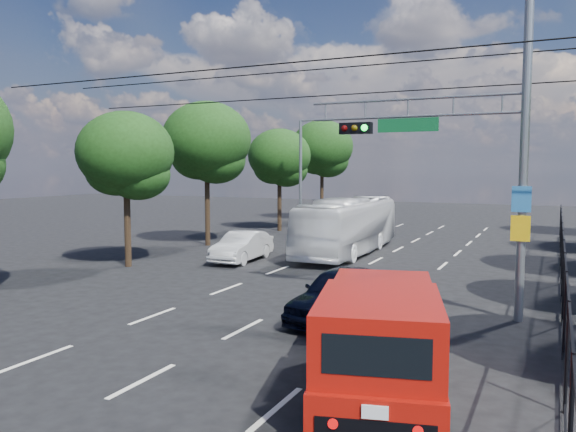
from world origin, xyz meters
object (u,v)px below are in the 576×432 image
Objects in this scene: red_pickup at (380,336)px; white_bus at (348,226)px; navy_hatchback at (342,293)px; white_van at (242,246)px; signal_mast at (478,132)px.

red_pickup is 0.60× the size of white_bus.
white_van is at bearing 141.18° from navy_hatchback.
white_van is (-3.63, -4.18, -0.71)m from white_bus.
signal_mast is 7.81m from red_pickup.
signal_mast reaches higher than red_pickup.
signal_mast is at bearing 82.90° from red_pickup.
white_bus is 2.45× the size of white_van.
signal_mast reaches higher than white_bus.
white_bus is at bearing 114.08° from navy_hatchback.
white_bus reaches higher than white_van.
signal_mast is 12.88m from white_van.
red_pickup reaches higher than navy_hatchback.
white_van is (-10.78, 5.36, -4.58)m from signal_mast.
red_pickup is 17.32m from white_bus.
red_pickup is 5.26m from navy_hatchback.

